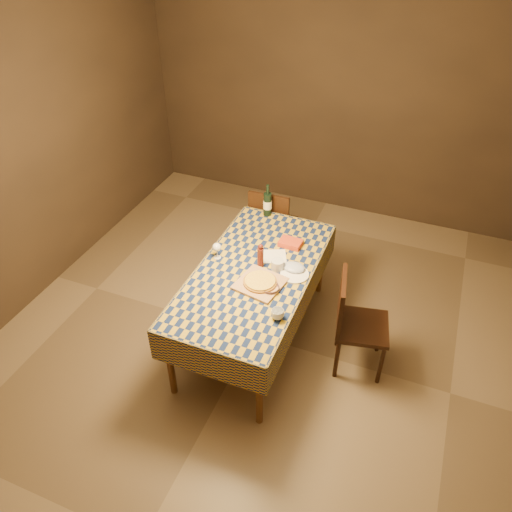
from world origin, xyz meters
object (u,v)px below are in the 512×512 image
(dining_table, at_px, (254,279))
(wine_bottle, at_px, (268,204))
(chair_far, at_px, (272,223))
(chair_right, at_px, (353,319))
(cutting_board, at_px, (260,284))
(white_plate, at_px, (295,274))
(pizza, at_px, (260,281))
(bowl, at_px, (270,288))

(dining_table, distance_m, wine_bottle, 0.90)
(chair_far, height_order, chair_right, same)
(cutting_board, bearing_deg, dining_table, 129.21)
(dining_table, height_order, chair_far, chair_far)
(white_plate, bearing_deg, dining_table, -165.32)
(chair_far, bearing_deg, chair_right, -43.76)
(white_plate, bearing_deg, cutting_board, -135.19)
(pizza, bearing_deg, cutting_board, 180.00)
(cutting_board, relative_size, wine_bottle, 1.08)
(bowl, xyz_separation_m, white_plate, (0.12, 0.26, -0.02))
(dining_table, distance_m, chair_right, 0.89)
(cutting_board, distance_m, white_plate, 0.31)
(cutting_board, xyz_separation_m, pizza, (0.00, 0.00, 0.02))
(pizza, height_order, wine_bottle, wine_bottle)
(dining_table, xyz_separation_m, cutting_board, (0.11, -0.13, 0.09))
(bowl, bearing_deg, chair_far, 109.62)
(dining_table, distance_m, bowl, 0.29)
(dining_table, xyz_separation_m, chair_right, (0.87, 0.02, -0.17))
(cutting_board, distance_m, chair_right, 0.82)
(chair_far, relative_size, chair_right, 1.00)
(wine_bottle, bearing_deg, white_plate, -55.31)
(chair_right, bearing_deg, cutting_board, -168.97)
(pizza, distance_m, chair_right, 0.83)
(bowl, distance_m, wine_bottle, 1.12)
(dining_table, height_order, pizza, pizza)
(bowl, height_order, chair_right, chair_right)
(cutting_board, height_order, chair_far, chair_far)
(pizza, xyz_separation_m, wine_bottle, (-0.31, 0.99, 0.09))
(dining_table, distance_m, pizza, 0.21)
(chair_far, bearing_deg, wine_bottle, -82.05)
(cutting_board, bearing_deg, chair_right, 11.03)
(dining_table, relative_size, white_plate, 7.69)
(chair_far, bearing_deg, pizza, -74.14)
(bowl, xyz_separation_m, chair_far, (-0.45, 1.25, -0.27))
(cutting_board, bearing_deg, chair_far, 105.86)
(dining_table, bearing_deg, white_plate, 14.68)
(bowl, relative_size, white_plate, 0.61)
(white_plate, xyz_separation_m, chair_far, (-0.57, 0.99, -0.25))
(pizza, relative_size, chair_right, 0.34)
(chair_right, bearing_deg, bowl, -164.21)
(cutting_board, relative_size, bowl, 2.42)
(pizza, distance_m, white_plate, 0.31)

